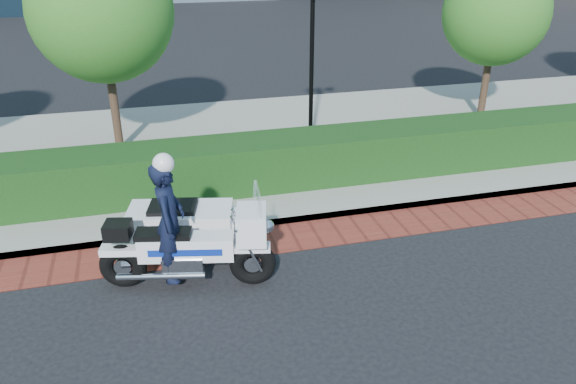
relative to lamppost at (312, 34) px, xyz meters
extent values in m
plane|color=black|center=(-1.00, -5.20, -2.96)|extent=(120.00, 120.00, 0.00)
cube|color=maroon|center=(-1.00, -3.70, -2.95)|extent=(60.00, 1.00, 0.01)
cube|color=gray|center=(-1.00, 0.80, -2.88)|extent=(60.00, 8.00, 0.15)
cube|color=black|center=(-1.00, -1.60, -2.31)|extent=(18.00, 1.20, 1.00)
cylinder|color=black|center=(0.00, 0.00, -2.66)|extent=(0.30, 0.30, 0.30)
cylinder|color=black|center=(0.00, 0.00, -0.81)|extent=(0.10, 0.10, 3.70)
cylinder|color=#332319|center=(-4.50, 1.30, -1.72)|extent=(0.20, 0.20, 2.17)
sphere|color=#1A681C|center=(-4.50, 1.30, 0.48)|extent=(3.20, 3.20, 3.20)
cylinder|color=#332319|center=(5.50, 1.30, -1.85)|extent=(0.20, 0.20, 1.92)
sphere|color=#1A681C|center=(5.50, 1.30, 0.10)|extent=(2.80, 2.80, 2.80)
torus|color=black|center=(-4.39, -4.50, -2.59)|extent=(0.77, 0.38, 0.74)
torus|color=black|center=(-2.43, -4.94, -2.59)|extent=(0.77, 0.38, 0.74)
cube|color=white|center=(-3.41, -4.72, -2.27)|extent=(1.49, 0.67, 0.38)
cube|color=silver|center=(-3.47, -4.71, -2.53)|extent=(0.70, 0.57, 0.31)
cube|color=white|center=(-2.43, -4.94, -1.90)|extent=(0.57, 0.70, 0.50)
cube|color=silver|center=(-2.32, -4.97, -1.51)|extent=(0.26, 0.57, 0.45)
cube|color=black|center=(-3.74, -4.65, -2.04)|extent=(0.89, 0.51, 0.11)
cube|color=black|center=(-4.39, -4.50, -1.95)|extent=(0.46, 0.43, 0.25)
cube|color=white|center=(-3.42, -3.75, -2.40)|extent=(1.86, 1.14, 0.61)
cube|color=black|center=(-3.53, -3.72, -2.07)|extent=(0.89, 0.72, 0.09)
torus|color=black|center=(-3.41, -3.20, -2.68)|extent=(0.58, 0.30, 0.56)
imported|color=black|center=(-3.63, -4.67, -1.83)|extent=(0.60, 0.79, 1.93)
sphere|color=white|center=(-3.63, -4.67, -0.89)|extent=(0.31, 0.31, 0.31)
camera|label=1|loc=(-3.79, -12.27, 2.19)|focal=35.00mm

